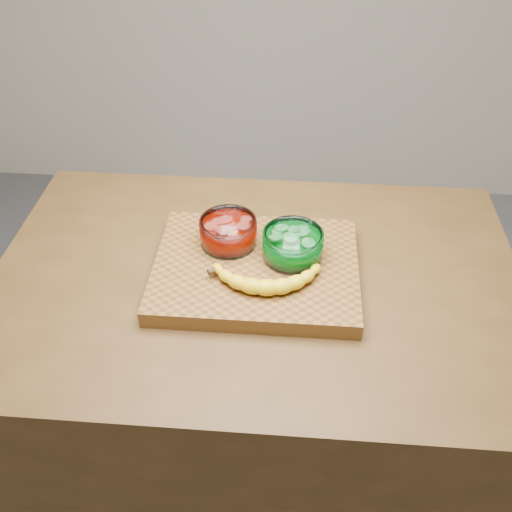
{
  "coord_description": "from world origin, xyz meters",
  "views": [
    {
      "loc": [
        0.07,
        -0.95,
        1.77
      ],
      "look_at": [
        0.0,
        0.0,
        0.96
      ],
      "focal_mm": 40.0,
      "sensor_mm": 36.0,
      "label": 1
    }
  ],
  "objects": [
    {
      "name": "cutting_board",
      "position": [
        0.0,
        0.0,
        0.92
      ],
      "size": [
        0.45,
        0.35,
        0.04
      ],
      "primitive_type": "cube",
      "color": "brown",
      "rests_on": "counter"
    },
    {
      "name": "bowl_red",
      "position": [
        -0.07,
        0.07,
        0.97
      ],
      "size": [
        0.13,
        0.13,
        0.06
      ],
      "color": "white",
      "rests_on": "cutting_board"
    },
    {
      "name": "bowl_green",
      "position": [
        0.08,
        0.03,
        0.97
      ],
      "size": [
        0.13,
        0.13,
        0.06
      ],
      "color": "white",
      "rests_on": "cutting_board"
    },
    {
      "name": "counter",
      "position": [
        0.0,
        0.0,
        0.45
      ],
      "size": [
        1.2,
        0.8,
        0.9
      ],
      "primitive_type": "cube",
      "color": "#4C3217",
      "rests_on": "ground"
    },
    {
      "name": "ground",
      "position": [
        0.0,
        0.0,
        0.0
      ],
      "size": [
        3.5,
        3.5,
        0.0
      ],
      "primitive_type": "plane",
      "color": "#5C5C61",
      "rests_on": "ground"
    },
    {
      "name": "banana",
      "position": [
        0.03,
        -0.06,
        0.96
      ],
      "size": [
        0.27,
        0.12,
        0.04
      ],
      "primitive_type": null,
      "color": "yellow",
      "rests_on": "cutting_board"
    }
  ]
}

